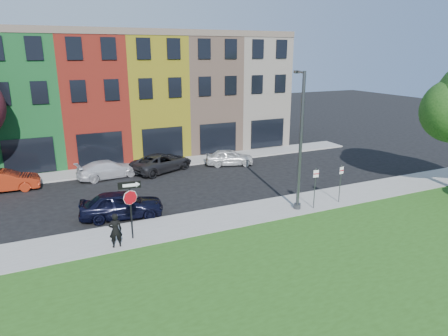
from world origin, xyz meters
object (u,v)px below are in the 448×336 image
stop_sign (130,198)px  street_lamp (300,142)px  man (115,230)px  sedan_near (122,204)px

stop_sign → street_lamp: bearing=7.2°
man → stop_sign: bearing=-146.6°
stop_sign → man: stop_sign is taller
man → sedan_near: bearing=-104.2°
stop_sign → man: (-0.87, -0.56, -1.22)m
street_lamp → man: bearing=-153.1°
street_lamp → stop_sign: bearing=-156.2°
sedan_near → man: bearing=174.9°
stop_sign → sedan_near: size_ratio=0.61×
man → street_lamp: size_ratio=0.21×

